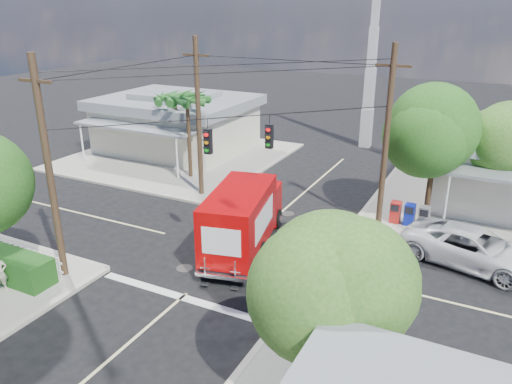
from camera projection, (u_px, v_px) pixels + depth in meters
The scene contains 16 objects.
ground at pixel (236, 251), 22.78m from camera, with size 120.00×120.00×0.00m, color black.
sidewalk_ne at pixel (507, 209), 27.23m from camera, with size 14.12×14.12×0.14m.
sidewalk_nw at pixel (178, 157), 36.41m from camera, with size 14.12×14.12×0.14m.
road_markings at pixel (220, 265), 21.55m from camera, with size 32.00×32.00×0.01m.
building_nw at pixel (177, 122), 37.44m from camera, with size 10.80×10.20×4.30m.
radio_tower at pixel (371, 74), 37.23m from camera, with size 0.80×0.80×17.00m.
tree_ne_front at pixel (436, 134), 23.67m from camera, with size 4.21×4.14×6.66m.
tree_ne_back at pixel (497, 142), 24.61m from camera, with size 3.77×3.66×5.82m.
tree_se at pixel (340, 287), 12.34m from camera, with size 3.67×3.54×5.62m.
palm_nw_front at pixel (187, 100), 30.40m from camera, with size 3.01×3.08×5.59m.
palm_nw_back at pixel (175, 99), 32.62m from camera, with size 3.01×3.08×5.19m.
utility_poles at pixel (222, 139), 23.12m from camera, with size 12.00×10.68×9.00m.
picket_fence at pixel (12, 253), 21.16m from camera, with size 5.94×0.06×1.00m.
vending_boxes at pixel (410, 214), 24.95m from camera, with size 1.90×0.50×1.10m.
delivery_truck at pixel (243, 218), 22.36m from camera, with size 3.65×7.44×3.10m.
parked_car at pixel (474, 248), 21.30m from camera, with size 2.69×5.83×1.62m, color silver.
Camera 1 is at (9.99, -17.72, 10.63)m, focal length 35.00 mm.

